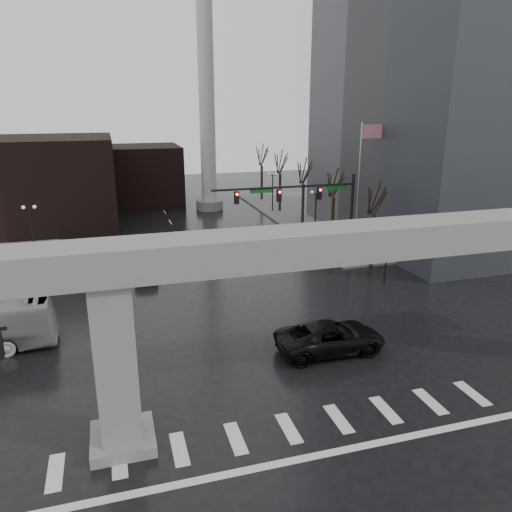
# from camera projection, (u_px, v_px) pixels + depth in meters

# --- Properties ---
(ground) EXTENTS (160.00, 160.00, 0.00)m
(ground) POSITION_uv_depth(u_px,v_px,m) (281.00, 415.00, 22.79)
(ground) COLOR black
(ground) RESTS_ON ground
(sidewalk_ne) EXTENTS (28.00, 36.00, 0.15)m
(sidewalk_ne) POSITION_uv_depth(u_px,v_px,m) (381.00, 215.00, 62.80)
(sidewalk_ne) COLOR slate
(sidewalk_ne) RESTS_ON ground
(elevated_guideway) EXTENTS (48.00, 2.60, 8.70)m
(elevated_guideway) POSITION_uv_depth(u_px,v_px,m) (312.00, 270.00, 21.10)
(elevated_guideway) COLOR gray
(elevated_guideway) RESTS_ON ground
(office_tower) EXTENTS (22.00, 26.00, 42.00)m
(office_tower) POSITION_uv_depth(u_px,v_px,m) (470.00, 22.00, 47.99)
(office_tower) COLOR #5A595E
(office_tower) RESTS_ON ground
(building_far_left) EXTENTS (16.00, 14.00, 10.00)m
(building_far_left) POSITION_uv_depth(u_px,v_px,m) (41.00, 183.00, 55.96)
(building_far_left) COLOR black
(building_far_left) RESTS_ON ground
(building_far_mid) EXTENTS (10.00, 10.00, 8.00)m
(building_far_mid) POSITION_uv_depth(u_px,v_px,m) (143.00, 175.00, 68.68)
(building_far_mid) COLOR black
(building_far_mid) RESTS_ON ground
(smokestack) EXTENTS (3.60, 3.60, 30.00)m
(smokestack) POSITION_uv_depth(u_px,v_px,m) (207.00, 105.00, 62.59)
(smokestack) COLOR beige
(smokestack) RESTS_ON ground
(signal_mast_arm) EXTENTS (12.12, 0.43, 8.00)m
(signal_mast_arm) POSITION_uv_depth(u_px,v_px,m) (310.00, 203.00, 40.72)
(signal_mast_arm) COLOR black
(signal_mast_arm) RESTS_ON ground
(flagpole_assembly) EXTENTS (2.06, 0.12, 12.00)m
(flagpole_assembly) POSITION_uv_depth(u_px,v_px,m) (362.00, 173.00, 44.86)
(flagpole_assembly) COLOR silver
(flagpole_assembly) RESTS_ON ground
(lamp_right_0) EXTENTS (1.22, 0.32, 5.11)m
(lamp_right_0) POSITION_uv_depth(u_px,v_px,m) (388.00, 241.00, 38.25)
(lamp_right_0) COLOR black
(lamp_right_0) RESTS_ON ground
(lamp_right_1) EXTENTS (1.22, 0.32, 5.11)m
(lamp_right_1) POSITION_uv_depth(u_px,v_px,m) (316.00, 206.00, 51.07)
(lamp_right_1) COLOR black
(lamp_right_1) RESTS_ON ground
(lamp_right_2) EXTENTS (1.22, 0.32, 5.11)m
(lamp_right_2) POSITION_uv_depth(u_px,v_px,m) (273.00, 185.00, 63.89)
(lamp_right_2) COLOR black
(lamp_right_2) RESTS_ON ground
(lamp_left_0) EXTENTS (1.22, 0.32, 5.11)m
(lamp_left_0) POSITION_uv_depth(u_px,v_px,m) (2.00, 274.00, 30.91)
(lamp_left_0) COLOR black
(lamp_left_0) RESTS_ON ground
(lamp_left_1) EXTENTS (1.22, 0.32, 5.11)m
(lamp_left_1) POSITION_uv_depth(u_px,v_px,m) (31.00, 224.00, 43.73)
(lamp_left_1) COLOR black
(lamp_left_1) RESTS_ON ground
(lamp_left_2) EXTENTS (1.22, 0.32, 5.11)m
(lamp_left_2) POSITION_uv_depth(u_px,v_px,m) (47.00, 196.00, 56.55)
(lamp_left_2) COLOR black
(lamp_left_2) RESTS_ON ground
(tree_right_0) EXTENTS (1.09, 1.58, 7.50)m
(tree_right_0) POSITION_uv_depth(u_px,v_px,m) (373.00, 236.00, 42.41)
(tree_right_0) COLOR black
(tree_right_0) RESTS_ON ground
(tree_right_1) EXTENTS (1.09, 1.61, 7.67)m
(tree_right_1) POSITION_uv_depth(u_px,v_px,m) (333.00, 215.00, 49.72)
(tree_right_1) COLOR black
(tree_right_1) RESTS_ON ground
(tree_right_2) EXTENTS (1.10, 1.63, 7.85)m
(tree_right_2) POSITION_uv_depth(u_px,v_px,m) (303.00, 200.00, 57.03)
(tree_right_2) COLOR black
(tree_right_2) RESTS_ON ground
(tree_right_3) EXTENTS (1.11, 1.66, 8.02)m
(tree_right_3) POSITION_uv_depth(u_px,v_px,m) (280.00, 189.00, 64.33)
(tree_right_3) COLOR black
(tree_right_3) RESTS_ON ground
(tree_right_4) EXTENTS (1.12, 1.69, 8.19)m
(tree_right_4) POSITION_uv_depth(u_px,v_px,m) (262.00, 179.00, 71.64)
(tree_right_4) COLOR black
(tree_right_4) RESTS_ON ground
(pickup_truck) EXTENTS (6.28, 2.90, 1.74)m
(pickup_truck) POSITION_uv_depth(u_px,v_px,m) (330.00, 337.00, 28.38)
(pickup_truck) COLOR black
(pickup_truck) RESTS_ON ground
(far_car) EXTENTS (1.97, 4.71, 1.59)m
(far_car) POSITION_uv_depth(u_px,v_px,m) (144.00, 268.00, 40.36)
(far_car) COLOR black
(far_car) RESTS_ON ground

